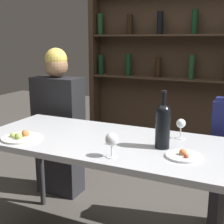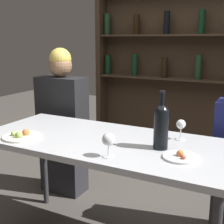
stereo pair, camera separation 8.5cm
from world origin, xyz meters
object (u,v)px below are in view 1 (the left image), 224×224
wine_bottle (163,124)px  wine_glass_1 (112,140)px  food_plate_1 (184,156)px  food_plate_0 (21,137)px  seated_person_left (59,126)px  wine_glass_0 (181,125)px

wine_bottle → wine_glass_1: bearing=-128.4°
wine_glass_1 → food_plate_1: (0.34, 0.15, -0.08)m
food_plate_0 → seated_person_left: (-0.26, 0.78, -0.16)m
wine_glass_0 → food_plate_1: (0.09, -0.31, -0.08)m
wine_bottle → food_plate_1: wine_bottle is taller
food_plate_1 → wine_glass_1: bearing=-155.6°
wine_bottle → food_plate_0: size_ratio=1.38×
wine_bottle → wine_glass_0: wine_bottle is taller
wine_glass_0 → food_plate_1: wine_glass_0 is taller
wine_glass_0 → food_plate_0: (-0.89, -0.42, -0.08)m
food_plate_1 → seated_person_left: size_ratio=0.14×
wine_glass_0 → food_plate_1: 0.33m
wine_glass_1 → seated_person_left: bearing=137.8°
wine_bottle → seated_person_left: 1.27m
wine_glass_0 → wine_glass_1: size_ratio=0.96×
wine_bottle → food_plate_0: bearing=-165.8°
food_plate_0 → seated_person_left: size_ratio=0.18×
wine_glass_0 → food_plate_1: bearing=-74.1°
wine_glass_1 → seated_person_left: seated_person_left is taller
food_plate_1 → seated_person_left: seated_person_left is taller
wine_glass_1 → food_plate_1: bearing=24.4°
wine_glass_0 → seated_person_left: size_ratio=0.10×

